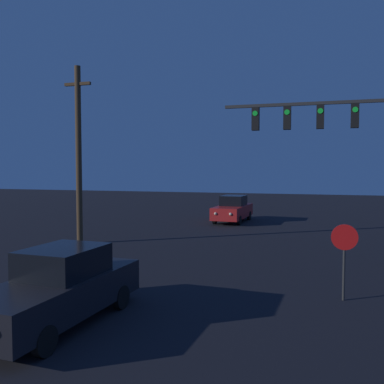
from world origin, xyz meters
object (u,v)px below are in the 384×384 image
stop_sign (344,248)px  car_near (59,288)px  car_far (233,209)px  traffic_signal_mast (335,135)px  utility_pole (79,153)px

stop_sign → car_near: bearing=-149.0°
car_far → traffic_signal_mast: traffic_signal_mast is taller
traffic_signal_mast → utility_pole: (-11.45, 0.81, -0.51)m
stop_sign → car_far: bearing=111.9°
car_near → stop_sign: (6.34, 3.81, 0.61)m
traffic_signal_mast → utility_pole: utility_pole is taller
car_near → traffic_signal_mast: (6.14, 8.58, 3.98)m
car_far → traffic_signal_mast: 13.31m
car_near → utility_pole: size_ratio=0.59×
car_far → utility_pole: utility_pole is taller
traffic_signal_mast → utility_pole: size_ratio=0.82×
car_far → stop_sign: bearing=114.4°
car_near → traffic_signal_mast: 11.28m
stop_sign → utility_pole: (-11.65, 5.57, 2.86)m
car_near → stop_sign: 7.43m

